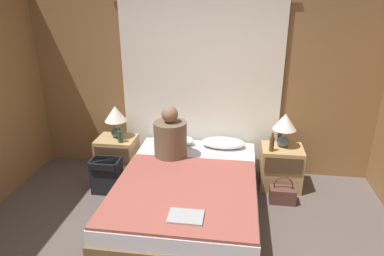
{
  "coord_description": "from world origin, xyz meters",
  "views": [
    {
      "loc": [
        0.49,
        -2.23,
        2.27
      ],
      "look_at": [
        0.0,
        1.25,
        0.9
      ],
      "focal_mm": 32.0,
      "sensor_mm": 36.0,
      "label": 1
    }
  ],
  "objects_px": {
    "beer_bottle_on_right_stand": "(272,144)",
    "handbag_on_floor": "(282,194)",
    "lamp_left": "(116,116)",
    "backpack_on_floor": "(106,174)",
    "nightstand_left": "(118,157)",
    "person_left_in_bed": "(170,138)",
    "beer_bottle_on_left_stand": "(120,136)",
    "pillow_right": "(223,143)",
    "laptop_on_bed": "(186,217)",
    "bed": "(188,196)",
    "pillow_left": "(173,140)",
    "nightstand_right": "(281,167)",
    "lamp_right": "(285,125)"
  },
  "relations": [
    {
      "from": "nightstand_right",
      "to": "lamp_left",
      "type": "bearing_deg",
      "value": 178.69
    },
    {
      "from": "lamp_left",
      "to": "person_left_in_bed",
      "type": "distance_m",
      "value": 0.85
    },
    {
      "from": "beer_bottle_on_right_stand",
      "to": "handbag_on_floor",
      "type": "relative_size",
      "value": 0.7
    },
    {
      "from": "person_left_in_bed",
      "to": "bed",
      "type": "bearing_deg",
      "value": -58.88
    },
    {
      "from": "lamp_left",
      "to": "handbag_on_floor",
      "type": "xyz_separation_m",
      "value": [
        2.11,
        -0.41,
        -0.72
      ]
    },
    {
      "from": "laptop_on_bed",
      "to": "bed",
      "type": "bearing_deg",
      "value": 97.32
    },
    {
      "from": "lamp_left",
      "to": "beer_bottle_on_right_stand",
      "type": "xyz_separation_m",
      "value": [
        1.97,
        -0.16,
        -0.19
      ]
    },
    {
      "from": "pillow_left",
      "to": "handbag_on_floor",
      "type": "relative_size",
      "value": 1.66
    },
    {
      "from": "person_left_in_bed",
      "to": "beer_bottle_on_left_stand",
      "type": "distance_m",
      "value": 0.7
    },
    {
      "from": "bed",
      "to": "laptop_on_bed",
      "type": "xyz_separation_m",
      "value": [
        0.09,
        -0.74,
        0.27
      ]
    },
    {
      "from": "nightstand_left",
      "to": "beer_bottle_on_right_stand",
      "type": "bearing_deg",
      "value": -3.21
    },
    {
      "from": "lamp_left",
      "to": "laptop_on_bed",
      "type": "bearing_deg",
      "value": -52.82
    },
    {
      "from": "beer_bottle_on_left_stand",
      "to": "beer_bottle_on_right_stand",
      "type": "bearing_deg",
      "value": 0.0
    },
    {
      "from": "pillow_right",
      "to": "beer_bottle_on_right_stand",
      "type": "bearing_deg",
      "value": -20.11
    },
    {
      "from": "handbag_on_floor",
      "to": "bed",
      "type": "bearing_deg",
      "value": -160.47
    },
    {
      "from": "bed",
      "to": "handbag_on_floor",
      "type": "relative_size",
      "value": 6.09
    },
    {
      "from": "bed",
      "to": "person_left_in_bed",
      "type": "height_order",
      "value": "person_left_in_bed"
    },
    {
      "from": "bed",
      "to": "pillow_left",
      "type": "relative_size",
      "value": 3.68
    },
    {
      "from": "handbag_on_floor",
      "to": "nightstand_left",
      "type": "bearing_deg",
      "value": 170.39
    },
    {
      "from": "beer_bottle_on_right_stand",
      "to": "laptop_on_bed",
      "type": "xyz_separation_m",
      "value": [
        -0.82,
        -1.36,
        -0.14
      ]
    },
    {
      "from": "bed",
      "to": "backpack_on_floor",
      "type": "relative_size",
      "value": 4.68
    },
    {
      "from": "pillow_right",
      "to": "laptop_on_bed",
      "type": "bearing_deg",
      "value": -98.36
    },
    {
      "from": "lamp_left",
      "to": "backpack_on_floor",
      "type": "xyz_separation_m",
      "value": [
        0.01,
        -0.47,
        -0.57
      ]
    },
    {
      "from": "nightstand_right",
      "to": "pillow_left",
      "type": "xyz_separation_m",
      "value": [
        -1.38,
        0.1,
        0.24
      ]
    },
    {
      "from": "lamp_left",
      "to": "person_left_in_bed",
      "type": "height_order",
      "value": "person_left_in_bed"
    },
    {
      "from": "pillow_left",
      "to": "backpack_on_floor",
      "type": "height_order",
      "value": "pillow_left"
    },
    {
      "from": "backpack_on_floor",
      "to": "nightstand_right",
      "type": "bearing_deg",
      "value": 11.33
    },
    {
      "from": "bed",
      "to": "nightstand_left",
      "type": "distance_m",
      "value": 1.29
    },
    {
      "from": "laptop_on_bed",
      "to": "handbag_on_floor",
      "type": "height_order",
      "value": "laptop_on_bed"
    },
    {
      "from": "person_left_in_bed",
      "to": "beer_bottle_on_left_stand",
      "type": "relative_size",
      "value": 3.0
    },
    {
      "from": "nightstand_left",
      "to": "backpack_on_floor",
      "type": "relative_size",
      "value": 1.23
    },
    {
      "from": "bed",
      "to": "laptop_on_bed",
      "type": "height_order",
      "value": "laptop_on_bed"
    },
    {
      "from": "laptop_on_bed",
      "to": "backpack_on_floor",
      "type": "relative_size",
      "value": 0.7
    },
    {
      "from": "nightstand_left",
      "to": "pillow_left",
      "type": "bearing_deg",
      "value": 8.03
    },
    {
      "from": "beer_bottle_on_left_stand",
      "to": "backpack_on_floor",
      "type": "height_order",
      "value": "beer_bottle_on_left_stand"
    },
    {
      "from": "nightstand_left",
      "to": "pillow_left",
      "type": "xyz_separation_m",
      "value": [
        0.73,
        0.1,
        0.24
      ]
    },
    {
      "from": "nightstand_left",
      "to": "handbag_on_floor",
      "type": "height_order",
      "value": "nightstand_left"
    },
    {
      "from": "beer_bottle_on_left_stand",
      "to": "beer_bottle_on_right_stand",
      "type": "xyz_separation_m",
      "value": [
        1.86,
        0.0,
        0.01
      ]
    },
    {
      "from": "pillow_right",
      "to": "beer_bottle_on_left_stand",
      "type": "xyz_separation_m",
      "value": [
        -1.28,
        -0.21,
        0.11
      ]
    },
    {
      "from": "beer_bottle_on_right_stand",
      "to": "person_left_in_bed",
      "type": "bearing_deg",
      "value": -172.46
    },
    {
      "from": "person_left_in_bed",
      "to": "handbag_on_floor",
      "type": "bearing_deg",
      "value": -3.85
    },
    {
      "from": "lamp_left",
      "to": "laptop_on_bed",
      "type": "distance_m",
      "value": 1.94
    },
    {
      "from": "lamp_left",
      "to": "laptop_on_bed",
      "type": "relative_size",
      "value": 1.38
    },
    {
      "from": "lamp_left",
      "to": "backpack_on_floor",
      "type": "distance_m",
      "value": 0.74
    },
    {
      "from": "nightstand_left",
      "to": "handbag_on_floor",
      "type": "relative_size",
      "value": 1.6
    },
    {
      "from": "nightstand_left",
      "to": "nightstand_right",
      "type": "distance_m",
      "value": 2.12
    },
    {
      "from": "nightstand_left",
      "to": "beer_bottle_on_right_stand",
      "type": "xyz_separation_m",
      "value": [
        1.97,
        -0.11,
        0.36
      ]
    },
    {
      "from": "lamp_left",
      "to": "pillow_left",
      "type": "height_order",
      "value": "lamp_left"
    },
    {
      "from": "nightstand_right",
      "to": "beer_bottle_on_right_stand",
      "type": "relative_size",
      "value": 2.28
    },
    {
      "from": "nightstand_right",
      "to": "lamp_right",
      "type": "distance_m",
      "value": 0.55
    }
  ]
}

